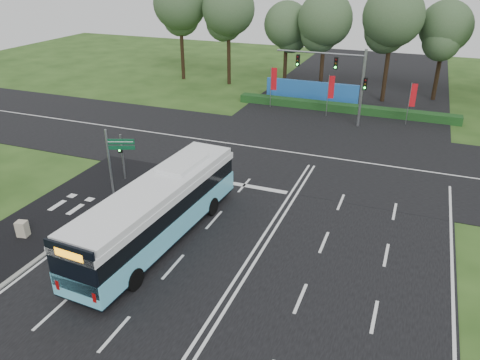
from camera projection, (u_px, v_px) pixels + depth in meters
name	position (u px, v px, depth m)	size (l,w,h in m)	color
ground	(267.00, 231.00, 26.67)	(120.00, 120.00, 0.00)	#264416
road_main	(267.00, 231.00, 26.66)	(20.00, 120.00, 0.04)	black
road_cross	(315.00, 156.00, 36.74)	(120.00, 14.00, 0.05)	black
bike_path	(55.00, 215.00, 28.27)	(5.00, 18.00, 0.06)	black
kerb_strip	(88.00, 222.00, 27.46)	(0.25, 18.00, 0.12)	gray
city_bus	(159.00, 210.00, 25.06)	(3.43, 13.08, 3.72)	#66CEEC
pedestrian_signal	(122.00, 156.00, 32.09)	(0.30, 0.41, 3.34)	gray
street_sign	(114.00, 156.00, 29.43)	(1.68, 0.72, 4.59)	gray
utility_cabinet	(22.00, 229.00, 25.95)	(0.58, 0.48, 0.97)	#C3B69D
banner_flag_left	(273.00, 81.00, 47.38)	(0.62, 0.16, 4.23)	gray
banner_flag_mid	(330.00, 90.00, 44.79)	(0.57, 0.27, 4.07)	gray
banner_flag_right	(412.00, 98.00, 42.49)	(0.57, 0.19, 3.96)	gray
traffic_light_gantry	(343.00, 74.00, 41.81)	(8.41, 0.28, 7.00)	gray
hedge	(344.00, 108.00, 47.07)	(22.00, 1.20, 0.80)	#153B16
blue_hoarding	(311.00, 92.00, 50.19)	(10.00, 0.30, 2.20)	blue
eucalyptus_row	(390.00, 17.00, 48.15)	(54.97, 9.36, 12.34)	black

